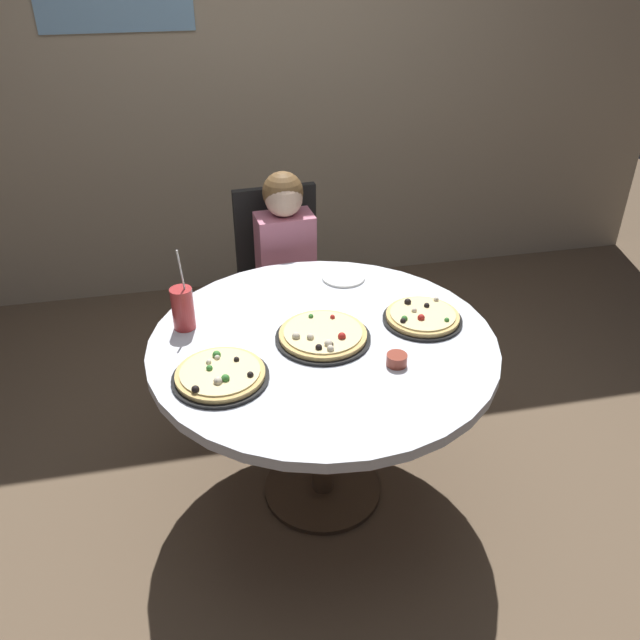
# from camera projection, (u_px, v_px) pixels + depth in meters

# --- Properties ---
(ground_plane) EXTENTS (8.00, 8.00, 0.00)m
(ground_plane) POSITION_uv_depth(u_px,v_px,m) (323.00, 489.00, 2.70)
(ground_plane) COLOR brown
(wall_with_window) EXTENTS (5.20, 0.14, 2.90)m
(wall_with_window) POSITION_uv_depth(u_px,v_px,m) (247.00, 41.00, 3.55)
(wall_with_window) COLOR tan
(wall_with_window) RESTS_ON ground_plane
(dining_table) EXTENTS (1.24, 1.24, 0.75)m
(dining_table) POSITION_uv_depth(u_px,v_px,m) (323.00, 361.00, 2.35)
(dining_table) COLOR silver
(dining_table) RESTS_ON ground_plane
(chair_wooden) EXTENTS (0.43, 0.43, 0.95)m
(chair_wooden) POSITION_uv_depth(u_px,v_px,m) (281.00, 275.00, 3.19)
(chair_wooden) COLOR black
(chair_wooden) RESTS_ON ground_plane
(diner_child) EXTENTS (0.28, 0.42, 1.08)m
(diner_child) POSITION_uv_depth(u_px,v_px,m) (290.00, 301.00, 3.06)
(diner_child) COLOR #3F4766
(diner_child) RESTS_ON ground_plane
(pizza_veggie) EXTENTS (0.34, 0.34, 0.05)m
(pizza_veggie) POSITION_uv_depth(u_px,v_px,m) (324.00, 336.00, 2.29)
(pizza_veggie) COLOR black
(pizza_veggie) RESTS_ON dining_table
(pizza_cheese) EXTENTS (0.29, 0.29, 0.05)m
(pizza_cheese) POSITION_uv_depth(u_px,v_px,m) (422.00, 317.00, 2.40)
(pizza_cheese) COLOR black
(pizza_cheese) RESTS_ON dining_table
(pizza_pepperoni) EXTENTS (0.32, 0.32, 0.05)m
(pizza_pepperoni) POSITION_uv_depth(u_px,v_px,m) (220.00, 375.00, 2.09)
(pizza_pepperoni) COLOR black
(pizza_pepperoni) RESTS_ON dining_table
(soda_cup) EXTENTS (0.08, 0.08, 0.31)m
(soda_cup) POSITION_uv_depth(u_px,v_px,m) (183.00, 308.00, 2.33)
(soda_cup) COLOR #B73333
(soda_cup) RESTS_ON dining_table
(sauce_bowl) EXTENTS (0.07, 0.07, 0.04)m
(sauce_bowl) POSITION_uv_depth(u_px,v_px,m) (397.00, 360.00, 2.16)
(sauce_bowl) COLOR brown
(sauce_bowl) RESTS_ON dining_table
(plate_small) EXTENTS (0.18, 0.18, 0.01)m
(plate_small) POSITION_uv_depth(u_px,v_px,m) (343.00, 277.00, 2.69)
(plate_small) COLOR white
(plate_small) RESTS_ON dining_table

